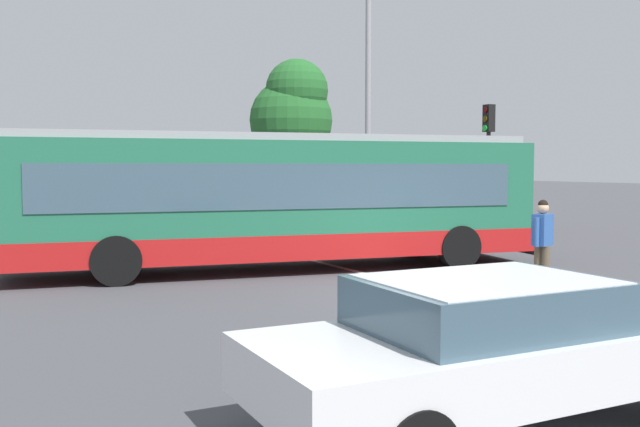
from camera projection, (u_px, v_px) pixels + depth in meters
name	position (u px, v px, depth m)	size (l,w,h in m)	color
ground_plane	(434.00, 295.00, 12.98)	(160.00, 160.00, 0.00)	#47474C
city_transit_bus	(277.00, 200.00, 16.06)	(12.35, 4.53, 3.06)	black
pedestrian_crossing_street	(542.00, 239.00, 13.43)	(0.55, 0.37, 1.72)	brown
foreground_sedan	(492.00, 342.00, 6.35)	(4.54, 1.95, 1.35)	black
parked_car_black	(73.00, 212.00, 24.55)	(2.12, 4.61, 1.35)	black
parked_car_red	(148.00, 209.00, 26.27)	(1.94, 4.54, 1.35)	black
parked_car_blue	(220.00, 208.00, 26.96)	(2.19, 4.64, 1.35)	black
parked_car_white	(284.00, 206.00, 28.62)	(1.92, 4.52, 1.35)	black
traffic_light_far_corner	(488.00, 148.00, 23.52)	(0.33, 0.32, 4.40)	#28282B
bus_stop_shelter	(453.00, 165.00, 26.77)	(4.45, 1.54, 3.25)	#28282B
twin_arm_street_lamp	(368.00, 61.00, 25.03)	(4.56, 0.32, 9.99)	#939399
background_tree_right	(293.00, 112.00, 31.23)	(3.67, 3.67, 7.06)	brown
crosswalk_painted_stripes	(534.00, 333.00, 9.97)	(7.83, 3.08, 0.01)	silver
lane_center_line	(384.00, 278.00, 14.84)	(0.16, 24.00, 0.01)	silver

